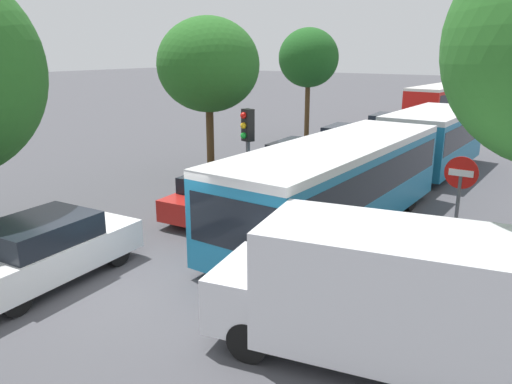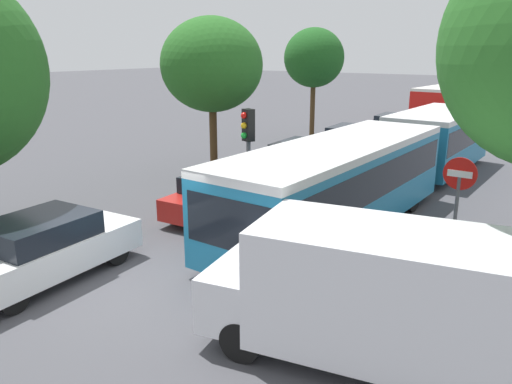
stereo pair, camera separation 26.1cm
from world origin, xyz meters
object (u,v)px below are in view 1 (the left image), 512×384
(queued_car_red, at_px, (218,194))
(no_entry_sign, at_px, (458,200))
(queued_car_white, at_px, (45,249))
(white_van, at_px, (375,291))
(city_bus_rear, at_px, (446,98))
(queued_car_black, at_px, (299,160))
(articulated_bus, at_px, (386,158))
(traffic_light, at_px, (247,141))
(tree_left_mid, at_px, (208,67))
(tree_left_far, at_px, (308,60))
(queued_car_navy, at_px, (346,141))
(queued_car_silver, at_px, (388,127))

(queued_car_red, bearing_deg, no_entry_sign, -99.24)
(queued_car_white, relative_size, white_van, 0.82)
(city_bus_rear, xyz_separation_m, queued_car_black, (0.12, -23.50, -0.62))
(queued_car_white, bearing_deg, queued_car_red, -7.69)
(white_van, bearing_deg, articulated_bus, -82.49)
(queued_car_white, height_order, no_entry_sign, no_entry_sign)
(traffic_light, height_order, tree_left_mid, tree_left_mid)
(queued_car_red, relative_size, white_van, 0.76)
(queued_car_white, height_order, tree_left_far, tree_left_far)
(articulated_bus, distance_m, tree_left_far, 11.75)
(queued_car_white, xyz_separation_m, white_van, (7.09, 1.22, 0.50))
(white_van, bearing_deg, city_bus_rear, -89.40)
(articulated_bus, distance_m, city_bus_rear, 24.58)
(white_van, height_order, traffic_light, traffic_light)
(city_bus_rear, bearing_deg, traffic_light, -173.05)
(city_bus_rear, bearing_deg, tree_left_mid, 177.18)
(traffic_light, relative_size, tree_left_mid, 0.55)
(articulated_bus, distance_m, queued_car_navy, 7.32)
(articulated_bus, bearing_deg, city_bus_rear, -169.55)
(articulated_bus, height_order, no_entry_sign, no_entry_sign)
(no_entry_sign, bearing_deg, tree_left_far, -141.18)
(city_bus_rear, xyz_separation_m, queued_car_white, (-0.16, -34.52, -0.66))
(queued_car_red, xyz_separation_m, tree_left_far, (-3.89, 13.00, 3.79))
(city_bus_rear, height_order, tree_left_mid, tree_left_mid)
(city_bus_rear, bearing_deg, queued_car_navy, -176.59)
(articulated_bus, relative_size, queued_car_red, 4.29)
(queued_car_red, distance_m, tree_left_far, 14.09)
(city_bus_rear, bearing_deg, no_entry_sign, -161.97)
(queued_car_red, xyz_separation_m, queued_car_silver, (-0.26, 16.06, 0.07))
(white_van, height_order, no_entry_sign, no_entry_sign)
(queued_car_navy, bearing_deg, queued_car_black, 179.67)
(queued_car_white, bearing_deg, queued_car_navy, -3.79)
(no_entry_sign, height_order, tree_left_mid, tree_left_mid)
(queued_car_white, bearing_deg, traffic_light, -20.14)
(queued_car_white, height_order, traffic_light, traffic_light)
(traffic_light, height_order, tree_left_far, tree_left_far)
(traffic_light, bearing_deg, queued_car_navy, -151.69)
(queued_car_navy, relative_size, tree_left_mid, 0.71)
(queued_car_white, height_order, queued_car_black, queued_car_black)
(queued_car_black, xyz_separation_m, tree_left_far, (-3.80, 7.69, 3.70))
(queued_car_red, relative_size, tree_left_far, 0.65)
(articulated_bus, height_order, queued_car_black, articulated_bus)
(traffic_light, bearing_deg, queued_car_silver, -155.23)
(queued_car_navy, height_order, no_entry_sign, no_entry_sign)
(white_van, relative_size, traffic_light, 1.55)
(queued_car_white, xyz_separation_m, tree_left_far, (-3.52, 18.71, 3.73))
(traffic_light, bearing_deg, queued_car_white, 3.36)
(tree_left_mid, bearing_deg, tree_left_far, 93.90)
(queued_car_navy, xyz_separation_m, tree_left_mid, (-2.83, -6.85, 3.58))
(queued_car_white, bearing_deg, tree_left_mid, 13.04)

